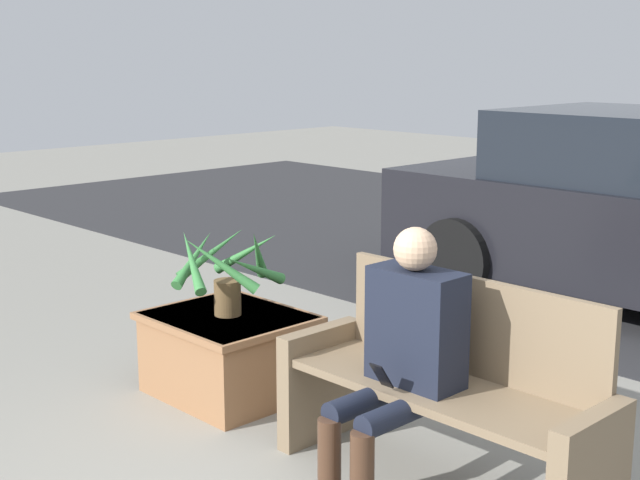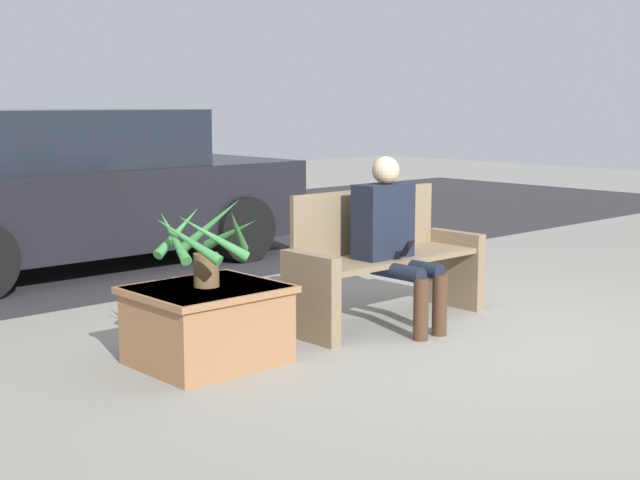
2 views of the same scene
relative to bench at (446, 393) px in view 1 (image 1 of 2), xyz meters
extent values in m
cube|color=#7A664C|center=(-0.77, -0.06, -0.15)|extent=(0.09, 0.52, 0.60)
cube|color=#7A664C|center=(0.00, -0.06, 0.03)|extent=(1.45, 0.48, 0.04)
cube|color=#7A664C|center=(0.00, 0.18, 0.28)|extent=(1.45, 0.04, 0.47)
cube|color=black|center=(-0.10, -0.10, 0.31)|extent=(0.44, 0.22, 0.53)
sphere|color=tan|center=(-0.10, -0.12, 0.68)|extent=(0.20, 0.20, 0.20)
cylinder|color=black|center=(-0.20, -0.32, -0.01)|extent=(0.11, 0.45, 0.11)
cylinder|color=black|center=(0.00, -0.32, -0.01)|extent=(0.11, 0.45, 0.11)
cylinder|color=#472D1E|center=(-0.20, -0.55, -0.24)|extent=(0.10, 0.10, 0.43)
cylinder|color=#472D1E|center=(0.00, -0.55, -0.24)|extent=(0.10, 0.10, 0.43)
cube|color=black|center=(-0.10, -0.33, 0.14)|extent=(0.07, 0.09, 0.12)
cube|color=#936642|center=(-1.58, -0.02, -0.21)|extent=(0.83, 0.72, 0.48)
cube|color=#936642|center=(-1.58, -0.02, 0.01)|extent=(0.88, 0.77, 0.04)
cylinder|color=brown|center=(-1.58, -0.02, 0.14)|extent=(0.16, 0.16, 0.21)
cone|color=#387F3D|center=(-1.36, 0.01, 0.34)|extent=(0.13, 0.47, 0.26)
cone|color=#387F3D|center=(-1.45, 0.11, 0.40)|extent=(0.32, 0.35, 0.37)
cone|color=#387F3D|center=(-1.65, 0.18, 0.36)|extent=(0.45, 0.20, 0.31)
cone|color=#387F3D|center=(-1.78, 0.03, 0.36)|extent=(0.16, 0.45, 0.30)
cone|color=#387F3D|center=(-1.77, -0.11, 0.35)|extent=(0.25, 0.44, 0.29)
cone|color=#387F3D|center=(-1.66, -0.20, 0.37)|extent=(0.43, 0.23, 0.32)
cone|color=#387F3D|center=(-1.45, -0.16, 0.38)|extent=(0.36, 0.34, 0.33)
cylinder|color=black|center=(-1.95, 2.64, -0.12)|extent=(0.66, 0.18, 0.66)
cylinder|color=black|center=(-1.95, 4.44, -0.12)|extent=(0.66, 0.18, 0.66)
camera|label=1|loc=(2.36, -3.08, 1.53)|focal=50.00mm
camera|label=2|loc=(-4.68, -4.43, 1.15)|focal=50.00mm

